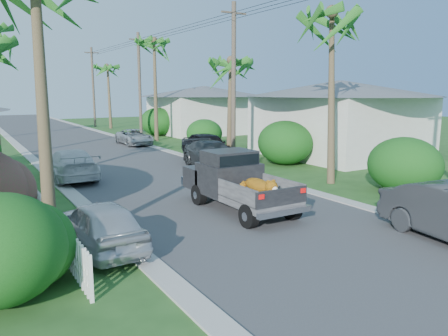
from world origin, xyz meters
TOP-DOWN VIEW (x-y plane):
  - ground at (0.00, 0.00)m, footprint 120.00×120.00m
  - road at (0.00, 25.00)m, footprint 8.00×100.00m
  - curb_left at (-4.30, 25.00)m, footprint 0.60×100.00m
  - curb_right at (4.30, 25.00)m, footprint 0.60×100.00m
  - pickup_truck at (0.23, 4.55)m, footprint 1.98×5.12m
  - parked_car_rm at (3.60, 12.00)m, footprint 2.54×5.16m
  - parked_car_rf at (5.00, 15.00)m, footprint 2.15×4.82m
  - parked_car_rd at (3.60, 24.19)m, footprint 2.02×4.30m
  - parked_car_ln at (-5.00, 2.89)m, footprint 1.72×3.96m
  - parked_car_lf at (-3.60, 12.92)m, footprint 2.13×4.95m
  - palm_r_a at (6.30, 6.00)m, footprint 4.40×4.40m
  - palm_r_b at (6.60, 15.00)m, footprint 4.40×4.40m
  - palm_r_c at (6.20, 26.00)m, footprint 4.40×4.40m
  - palm_r_d at (6.50, 40.00)m, footprint 4.40×4.40m
  - shrub_r_a at (7.60, 3.00)m, footprint 2.80×3.08m
  - shrub_r_b at (7.80, 11.00)m, footprint 3.00×3.30m
  - shrub_r_c at (7.50, 20.00)m, footprint 2.60×2.86m
  - shrub_r_d at (8.00, 30.00)m, footprint 3.20×3.52m
  - picket_fence at (-6.00, 5.50)m, footprint 0.10×11.00m
  - house_right_near at (13.00, 12.00)m, footprint 8.00×9.00m
  - house_right_far at (13.00, 30.00)m, footprint 9.00×8.00m
  - utility_pole_b at (5.60, 13.00)m, footprint 1.60×0.26m
  - utility_pole_c at (5.60, 28.00)m, footprint 1.60×0.26m
  - utility_pole_d at (5.60, 43.00)m, footprint 1.60×0.26m

SIDE VIEW (x-z plane):
  - ground at x=0.00m, z-range 0.00..0.00m
  - road at x=0.00m, z-range 0.00..0.02m
  - curb_left at x=-4.30m, z-range 0.00..0.06m
  - curb_right at x=4.30m, z-range 0.00..0.06m
  - picket_fence at x=-6.00m, z-range 0.00..1.00m
  - parked_car_rd at x=3.60m, z-range 0.00..1.19m
  - parked_car_ln at x=-5.00m, z-range 0.00..1.33m
  - parked_car_lf at x=-3.60m, z-range 0.00..1.42m
  - parked_car_rm at x=3.60m, z-range 0.00..1.44m
  - parked_car_rf at x=5.00m, z-range 0.00..1.61m
  - pickup_truck at x=0.23m, z-range -0.02..2.04m
  - shrub_r_c at x=7.50m, z-range 0.00..2.10m
  - shrub_r_a at x=7.60m, z-range 0.00..2.30m
  - shrub_r_b at x=7.80m, z-range 0.00..2.50m
  - shrub_r_d at x=8.00m, z-range 0.00..2.60m
  - house_right_far at x=13.00m, z-range -0.18..4.42m
  - house_right_near at x=13.00m, z-range -0.18..4.62m
  - utility_pole_b at x=5.60m, z-range 0.10..9.10m
  - utility_pole_c at x=5.60m, z-range 0.10..9.10m
  - utility_pole_d at x=5.60m, z-range 0.10..9.10m
  - palm_r_b at x=6.60m, z-range 2.35..9.55m
  - palm_r_d at x=6.50m, z-range 2.73..10.74m
  - palm_r_a at x=6.30m, z-range 3.07..11.78m
  - palm_r_c at x=6.20m, z-range 3.41..12.81m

